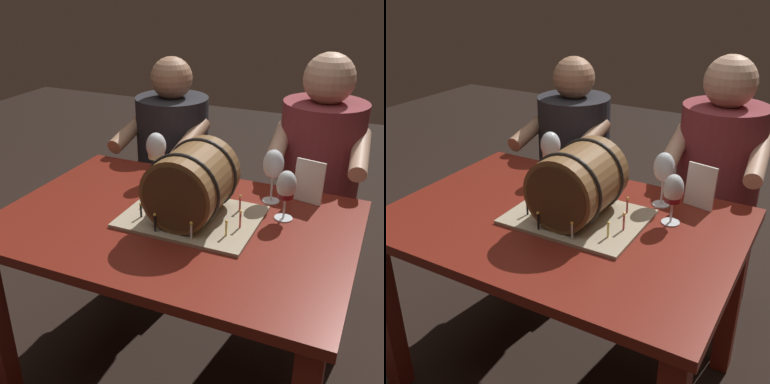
# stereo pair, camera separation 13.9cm
# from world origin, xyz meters

# --- Properties ---
(ground_plane) EXTENTS (8.00, 8.00, 0.00)m
(ground_plane) POSITION_xyz_m (0.00, 0.00, 0.00)
(ground_plane) COLOR black
(dining_table) EXTENTS (1.21, 0.84, 0.72)m
(dining_table) POSITION_xyz_m (0.00, 0.00, 0.60)
(dining_table) COLOR maroon
(dining_table) RESTS_ON ground
(barrel_cake) EXTENTS (0.45, 0.35, 0.27)m
(barrel_cake) POSITION_xyz_m (0.05, 0.03, 0.84)
(barrel_cake) COLOR tan
(barrel_cake) RESTS_ON dining_table
(wine_glass_red) EXTENTS (0.07, 0.07, 0.18)m
(wine_glass_red) POSITION_xyz_m (0.34, 0.16, 0.84)
(wine_glass_red) COLOR white
(wine_glass_red) RESTS_ON dining_table
(wine_glass_white) EXTENTS (0.08, 0.08, 0.20)m
(wine_glass_white) POSITION_xyz_m (-0.21, 0.27, 0.86)
(wine_glass_white) COLOR white
(wine_glass_white) RESTS_ON dining_table
(wine_glass_rose) EXTENTS (0.07, 0.07, 0.18)m
(wine_glass_rose) POSITION_xyz_m (-0.06, 0.35, 0.84)
(wine_glass_rose) COLOR white
(wine_glass_rose) RESTS_ON dining_table
(wine_glass_empty) EXTENTS (0.08, 0.08, 0.20)m
(wine_glass_empty) POSITION_xyz_m (0.26, 0.27, 0.86)
(wine_glass_empty) COLOR white
(wine_glass_empty) RESTS_ON dining_table
(menu_card) EXTENTS (0.11, 0.04, 0.16)m
(menu_card) POSITION_xyz_m (0.38, 0.32, 0.80)
(menu_card) COLOR silver
(menu_card) RESTS_ON dining_table
(person_seated_left) EXTENTS (0.39, 0.47, 1.14)m
(person_seated_left) POSITION_xyz_m (-0.36, 0.71, 0.53)
(person_seated_left) COLOR black
(person_seated_left) RESTS_ON ground
(person_seated_right) EXTENTS (0.41, 0.49, 1.20)m
(person_seated_right) POSITION_xyz_m (0.36, 0.71, 0.57)
(person_seated_right) COLOR #4C1B1E
(person_seated_right) RESTS_ON ground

